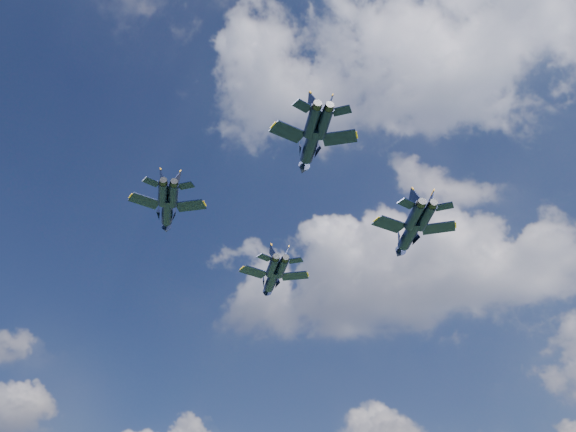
{
  "coord_description": "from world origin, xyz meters",
  "views": [
    {
      "loc": [
        34.91,
        -79.64,
        3.41
      ],
      "look_at": [
        6.05,
        -3.52,
        57.59
      ],
      "focal_mm": 40.0,
      "sensor_mm": 36.0,
      "label": 1
    }
  ],
  "objects_px": {
    "jet_left": "(167,212)",
    "jet_lead": "(272,280)",
    "jet_right": "(409,235)",
    "jet_slot": "(310,146)"
  },
  "relations": [
    {
      "from": "jet_left",
      "to": "jet_lead",
      "type": "bearing_deg",
      "value": 37.91
    },
    {
      "from": "jet_lead",
      "to": "jet_left",
      "type": "height_order",
      "value": "jet_left"
    },
    {
      "from": "jet_right",
      "to": "jet_slot",
      "type": "distance_m",
      "value": 26.38
    },
    {
      "from": "jet_lead",
      "to": "jet_slot",
      "type": "height_order",
      "value": "jet_slot"
    },
    {
      "from": "jet_left",
      "to": "jet_right",
      "type": "relative_size",
      "value": 0.84
    },
    {
      "from": "jet_lead",
      "to": "jet_left",
      "type": "relative_size",
      "value": 1.04
    },
    {
      "from": "jet_left",
      "to": "jet_slot",
      "type": "height_order",
      "value": "jet_slot"
    },
    {
      "from": "jet_lead",
      "to": "jet_left",
      "type": "distance_m",
      "value": 23.66
    },
    {
      "from": "jet_lead",
      "to": "jet_slot",
      "type": "relative_size",
      "value": 1.01
    },
    {
      "from": "jet_right",
      "to": "jet_slot",
      "type": "relative_size",
      "value": 1.16
    }
  ]
}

